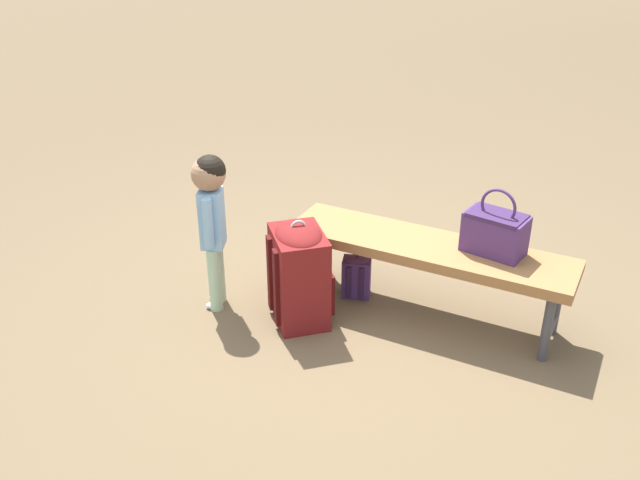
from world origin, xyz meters
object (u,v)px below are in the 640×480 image
object	(u,v)px
park_bench	(428,253)
backpack_small	(356,275)
backpack_large	(299,271)
handbag	(495,231)
child_standing	(211,209)

from	to	relation	value
park_bench	backpack_small	size ratio (longest dim) A/B	5.91
park_bench	backpack_small	xyz separation A→B (m)	(0.41, -0.12, -0.25)
backpack_large	backpack_small	size ratio (longest dim) A/B	2.22
park_bench	handbag	distance (m)	0.39
park_bench	backpack_large	size ratio (longest dim) A/B	2.66
child_standing	backpack_small	distance (m)	0.95
park_bench	backpack_small	bearing A→B (deg)	-15.96
backpack_large	backpack_small	xyz separation A→B (m)	(-0.28, -0.31, -0.17)
child_standing	handbag	bearing A→B (deg)	-175.87
park_bench	child_standing	bearing A→B (deg)	6.94
handbag	backpack_small	distance (m)	0.88
child_standing	backpack_large	distance (m)	0.59
handbag	backpack_large	distance (m)	1.08
handbag	park_bench	bearing A→B (deg)	-5.74
child_standing	backpack_large	bearing A→B (deg)	174.93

